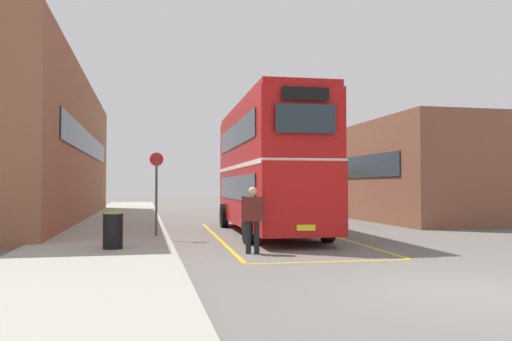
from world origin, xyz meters
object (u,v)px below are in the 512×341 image
object	(u,v)px
double_decker_bus	(268,166)
litter_bin	(113,230)
single_deck_bus	(259,188)
pedestrian_boarding	(253,215)
bus_stop_sign	(156,186)

from	to	relation	value
double_decker_bus	litter_bin	bearing A→B (deg)	-138.29
single_deck_bus	litter_bin	distance (m)	23.96
double_decker_bus	litter_bin	world-z (taller)	double_decker_bus
single_deck_bus	pedestrian_boarding	xyz separation A→B (m)	(-5.28, -22.93, -0.63)
pedestrian_boarding	single_deck_bus	bearing A→B (deg)	77.04
double_decker_bus	bus_stop_sign	world-z (taller)	double_decker_bus
single_deck_bus	litter_bin	world-z (taller)	single_deck_bus
litter_bin	bus_stop_sign	size ratio (longest dim) A/B	0.35
single_deck_bus	pedestrian_boarding	bearing A→B (deg)	-102.96
double_decker_bus	pedestrian_boarding	size ratio (longest dim) A/B	5.94
bus_stop_sign	litter_bin	bearing A→B (deg)	-109.58
double_decker_bus	single_deck_bus	xyz separation A→B (m)	(3.58, 17.59, -0.87)
double_decker_bus	bus_stop_sign	distance (m)	4.37
pedestrian_boarding	litter_bin	xyz separation A→B (m)	(-3.54, 0.68, -0.40)
bus_stop_sign	single_deck_bus	bearing A→B (deg)	68.04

